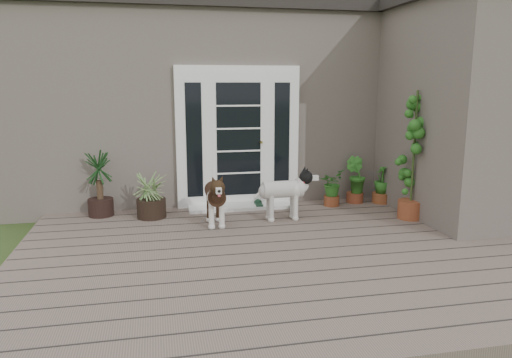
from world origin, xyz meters
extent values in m
cube|color=#6B5B4C|center=(0.00, 0.40, 0.06)|extent=(6.20, 4.60, 0.12)
cube|color=#665E54|center=(0.00, 4.65, 1.55)|extent=(7.40, 4.00, 3.10)
cube|color=#2D2826|center=(0.00, 4.65, 3.20)|extent=(7.60, 4.20, 0.20)
cube|color=#665E54|center=(2.90, 1.50, 1.55)|extent=(1.60, 2.40, 3.10)
cube|color=white|center=(-0.20, 2.60, 1.19)|extent=(1.90, 0.14, 2.15)
cube|color=white|center=(-0.20, 2.40, 0.14)|extent=(1.60, 0.40, 0.05)
imported|color=#2B5C1A|center=(1.22, 2.26, 0.36)|extent=(0.54, 0.54, 0.49)
imported|color=#204E16|center=(1.66, 2.39, 0.38)|extent=(0.49, 0.49, 0.53)
imported|color=#1C5418|center=(2.08, 2.29, 0.36)|extent=(0.40, 0.40, 0.48)
camera|label=1|loc=(-1.45, -4.69, 2.01)|focal=33.89mm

